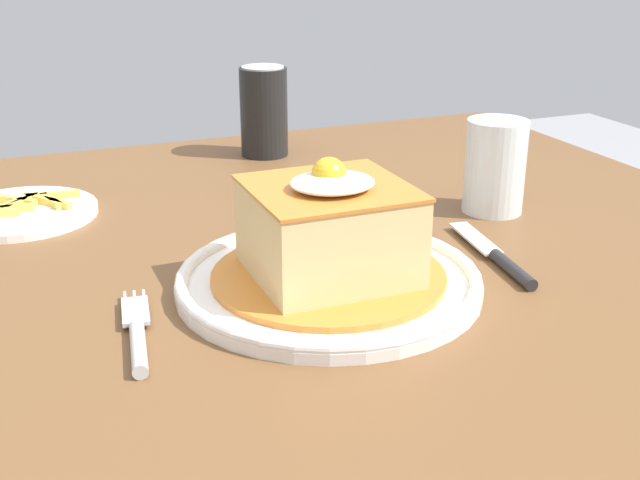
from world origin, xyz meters
TOP-DOWN VIEW (x-y plane):
  - dining_table at (0.00, 0.00)m, footprint 1.17×0.99m
  - main_plate at (0.06, -0.08)m, footprint 0.27×0.27m
  - sandwich_meal at (0.06, -0.08)m, footprint 0.21×0.21m
  - fork at (-0.12, -0.11)m, footprint 0.04×0.14m
  - knife at (0.23, -0.09)m, footprint 0.04×0.17m
  - soda_can at (0.15, 0.37)m, footprint 0.07×0.07m
  - drinking_glass at (0.31, 0.05)m, footprint 0.07×0.07m
  - side_plate_fries at (-0.19, 0.23)m, footprint 0.17×0.17m

SIDE VIEW (x-z plane):
  - dining_table at x=0.00m, z-range 0.26..0.98m
  - side_plate_fries at x=-0.19m, z-range 0.72..0.74m
  - fork at x=-0.12m, z-range 0.72..0.73m
  - knife at x=0.23m, z-range 0.72..0.73m
  - main_plate at x=0.06m, z-range 0.72..0.74m
  - drinking_glass at x=0.31m, z-range 0.71..0.82m
  - sandwich_meal at x=0.06m, z-range 0.72..0.83m
  - soda_can at x=0.15m, z-range 0.72..0.85m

